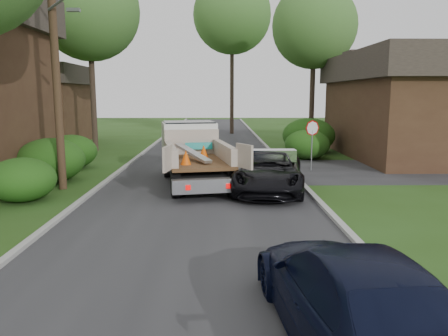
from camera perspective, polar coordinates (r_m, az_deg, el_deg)
ground at (r=12.55m, az=-3.68°, el=-7.50°), size 120.00×120.00×0.00m
road at (r=22.30m, az=-2.44°, el=0.04°), size 8.00×90.00×0.02m
side_street at (r=24.16m, az=27.26°, el=-0.28°), size 16.00×7.00×0.02m
curb_left at (r=22.78m, az=-12.81°, el=0.15°), size 0.20×90.00×0.12m
curb_right at (r=22.55m, az=8.03°, el=0.20°), size 0.20×90.00×0.12m
stop_sign at (r=21.57m, az=11.44°, el=4.29°), size 0.71×0.32×2.48m
utility_pole at (r=18.10m, az=-21.18°, el=13.65°), size 2.42×1.25×10.00m
house_left_far at (r=36.81m, az=-23.65°, el=7.75°), size 7.56×7.56×6.00m
house_right at (r=28.79m, az=24.84°, el=7.62°), size 9.72×12.96×6.20m
hedge_left_a at (r=16.72m, az=-24.92°, el=-1.39°), size 2.34×2.34×1.53m
hedge_left_b at (r=20.00m, az=-21.70°, el=0.97°), size 2.86×2.86×1.87m
hedge_left_c at (r=23.38m, az=-19.37°, el=2.04°), size 2.60×2.60×1.70m
hedge_right_a at (r=25.68m, az=10.80°, el=3.03°), size 2.60×2.60×1.70m
hedge_right_b at (r=28.72m, az=10.99°, el=4.21°), size 3.38×3.38×2.21m
tree_left_far at (r=30.57m, az=-17.22°, el=19.10°), size 6.40×6.40×12.20m
tree_right_far at (r=33.07m, az=11.72°, el=17.67°), size 6.00×6.00×11.50m
tree_center_far at (r=42.65m, az=1.07°, el=19.37°), size 7.20×7.20×14.60m
flatbed_truck at (r=18.90m, az=-4.16°, el=2.44°), size 3.86×6.94×2.49m
black_pickup at (r=16.86m, az=5.84°, el=-0.45°), size 3.32×5.84×1.54m
navy_suv at (r=6.95m, az=16.43°, el=-15.62°), size 2.58×5.41×1.52m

